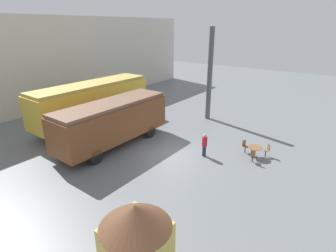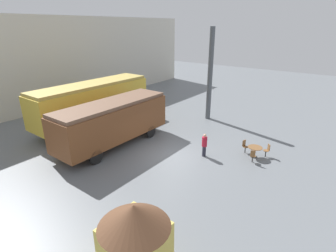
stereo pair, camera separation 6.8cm
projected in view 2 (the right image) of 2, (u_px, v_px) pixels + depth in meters
ground_plane at (172, 155)px, 17.39m from camera, size 80.00×80.00×0.00m
backdrop_wall at (37, 66)px, 24.64m from camera, size 44.00×0.15×9.00m
passenger_coach_vintage at (93, 100)px, 21.94m from camera, size 10.46×2.65×3.66m
passenger_coach_wooden at (113, 120)px, 18.28m from camera, size 8.63×2.60×3.20m
cafe_table_near at (255, 149)px, 16.98m from camera, size 0.92×0.92×0.71m
cafe_chair_0 at (245, 145)px, 17.64m from camera, size 0.37×0.39×0.87m
cafe_chair_1 at (253, 155)px, 16.30m from camera, size 0.38×0.36×0.87m
cafe_chair_2 at (267, 150)px, 17.06m from camera, size 0.40×0.40×0.87m
visitor_person at (204, 144)px, 17.01m from camera, size 0.34×0.34×1.57m
ticket_kiosk at (135, 239)px, 8.39m from camera, size 2.34×2.34×3.00m
support_pillar at (210, 75)px, 22.89m from camera, size 0.44×0.44×8.00m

